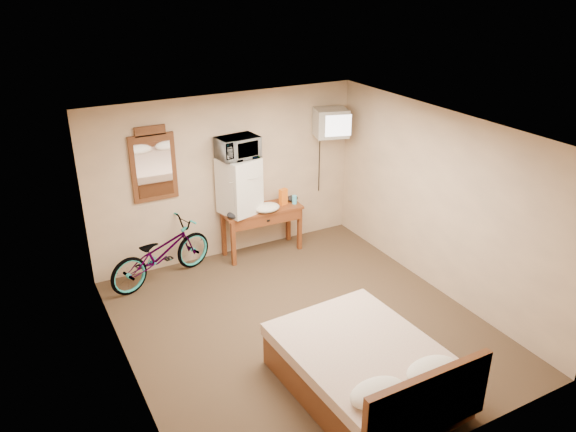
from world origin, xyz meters
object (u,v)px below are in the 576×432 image
object	(u,v)px
mini_fridge	(239,185)
desk	(263,217)
microwave	(238,148)
bed	(368,370)
crt_television	(331,123)
bicycle	(161,253)
blue_cup	(294,200)
wall_mirror	(153,165)

from	to	relation	value
mini_fridge	desk	bearing A→B (deg)	-10.83
microwave	desk	bearing A→B (deg)	-16.96
microwave	mini_fridge	bearing A→B (deg)	-129.83
mini_fridge	bed	world-z (taller)	mini_fridge
crt_television	microwave	bearing A→B (deg)	178.23
microwave	bicycle	world-z (taller)	microwave
mini_fridge	microwave	bearing A→B (deg)	56.26
microwave	crt_television	bearing A→B (deg)	-7.87
desk	bed	xyz separation A→B (m)	(-0.44, -3.38, -0.32)
blue_cup	crt_television	world-z (taller)	crt_television
mini_fridge	wall_mirror	world-z (taller)	wall_mirror
wall_mirror	mini_fridge	bearing A→B (deg)	-9.77
bicycle	desk	bearing A→B (deg)	-105.43
bed	microwave	bearing A→B (deg)	88.44
crt_television	bicycle	size ratio (longest dim) A/B	0.39
wall_mirror	microwave	bearing A→B (deg)	-9.76
desk	blue_cup	size ratio (longest dim) A/B	9.50
wall_mirror	crt_television	bearing A→B (deg)	-5.27
microwave	blue_cup	world-z (taller)	microwave
desk	microwave	bearing A→B (deg)	169.14
wall_mirror	bed	bearing A→B (deg)	-73.38
microwave	bicycle	xyz separation A→B (m)	(-1.29, -0.12, -1.33)
mini_fridge	bicycle	bearing A→B (deg)	-174.71
crt_television	bed	xyz separation A→B (m)	(-1.63, -3.40, -1.64)
crt_television	bicycle	distance (m)	3.21
blue_cup	crt_television	xyz separation A→B (m)	(0.67, 0.06, 1.12)
desk	crt_television	bearing A→B (deg)	0.87
microwave	bicycle	distance (m)	1.85
wall_mirror	bicycle	bearing A→B (deg)	-107.71
blue_cup	desk	bearing A→B (deg)	175.30
bicycle	bed	bearing A→B (deg)	-177.59
mini_fridge	bicycle	distance (m)	1.49
desk	mini_fridge	world-z (taller)	mini_fridge
desk	bicycle	distance (m)	1.64
desk	bed	distance (m)	3.43
microwave	bed	bearing A→B (deg)	-97.66
crt_television	mini_fridge	bearing A→B (deg)	178.23
desk	crt_television	xyz separation A→B (m)	(1.20, 0.02, 1.32)
microwave	crt_television	size ratio (longest dim) A/B	0.90
blue_cup	wall_mirror	distance (m)	2.23
blue_cup	mini_fridge	bearing A→B (deg)	172.87
desk	wall_mirror	xyz separation A→B (m)	(-1.53, 0.27, 1.00)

